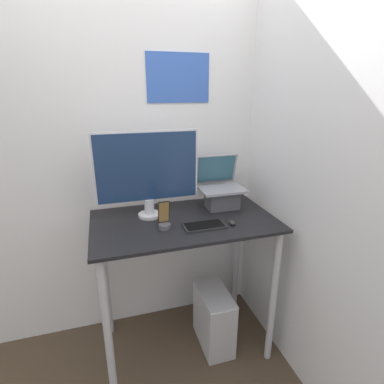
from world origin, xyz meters
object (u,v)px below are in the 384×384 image
(computer_tower, at_px, (214,318))
(keyboard, at_px, (204,226))
(laptop, at_px, (221,193))
(mouse, at_px, (232,222))
(cell_phone, at_px, (164,221))
(monitor, at_px, (148,172))

(computer_tower, bearing_deg, keyboard, -142.74)
(laptop, xyz_separation_m, mouse, (-0.05, -0.29, -0.09))
(laptop, height_order, cell_phone, laptop)
(keyboard, distance_m, mouse, 0.17)
(monitor, relative_size, computer_tower, 1.47)
(cell_phone, relative_size, computer_tower, 0.39)
(laptop, height_order, monitor, monitor)
(cell_phone, distance_m, computer_tower, 0.90)
(monitor, xyz_separation_m, computer_tower, (0.40, -0.17, -1.08))
(keyboard, xyz_separation_m, mouse, (0.17, -0.02, 0.01))
(mouse, relative_size, computer_tower, 0.14)
(laptop, height_order, computer_tower, laptop)
(keyboard, height_order, computer_tower, keyboard)
(keyboard, xyz_separation_m, computer_tower, (0.11, 0.09, -0.79))
(laptop, distance_m, cell_phone, 0.51)
(cell_phone, bearing_deg, laptop, 26.48)
(laptop, distance_m, keyboard, 0.37)
(monitor, height_order, keyboard, monitor)
(keyboard, relative_size, computer_tower, 0.57)
(keyboard, distance_m, computer_tower, 0.81)
(keyboard, distance_m, cell_phone, 0.24)
(laptop, relative_size, keyboard, 1.41)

